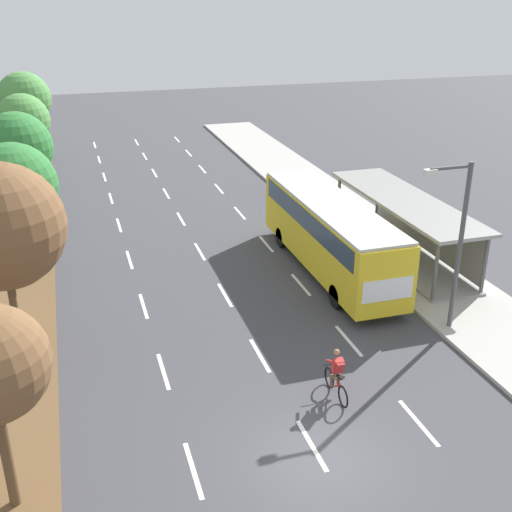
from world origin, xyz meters
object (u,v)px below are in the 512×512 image
(bus, at_px, (330,229))
(median_tree_fifth, at_px, (23,121))
(cyclist, at_px, (337,376))
(streetlight, at_px, (457,236))
(median_tree_second, at_px, (1,227))
(median_tree_farthest, at_px, (24,99))
(bus_shelter, at_px, (408,221))
(median_tree_third, at_px, (14,186))
(median_tree_fourth, at_px, (17,147))

(bus, bearing_deg, median_tree_fifth, 126.29)
(cyclist, distance_m, streetlight, 7.13)
(median_tree_second, bearing_deg, median_tree_farthest, 90.41)
(streetlight, bearing_deg, bus_shelter, 72.93)
(median_tree_third, xyz_separation_m, median_tree_farthest, (-0.20, 22.15, 0.34))
(median_tree_second, bearing_deg, median_tree_fifth, 90.21)
(bus, xyz_separation_m, median_tree_farthest, (-13.64, 25.79, 2.53))
(median_tree_fifth, height_order, median_tree_farthest, median_tree_farthest)
(median_tree_third, distance_m, median_tree_fifth, 14.77)
(median_tree_second, height_order, median_tree_farthest, median_tree_second)
(median_tree_farthest, relative_size, streetlight, 0.99)
(cyclist, bearing_deg, median_tree_third, 127.42)
(bus_shelter, relative_size, median_tree_farthest, 1.65)
(median_tree_fifth, relative_size, streetlight, 0.91)
(bus_shelter, relative_size, median_tree_third, 1.76)
(bus, bearing_deg, streetlight, -71.39)
(bus, distance_m, median_tree_third, 14.10)
(cyclist, bearing_deg, bus_shelter, 50.59)
(bus, distance_m, median_tree_second, 14.25)
(median_tree_third, xyz_separation_m, median_tree_fifth, (-0.07, 14.77, 0.10))
(cyclist, distance_m, median_tree_second, 11.97)
(median_tree_third, bearing_deg, median_tree_fifth, 90.27)
(median_tree_third, relative_size, median_tree_farthest, 0.94)
(cyclist, bearing_deg, median_tree_fifth, 109.70)
(median_tree_fourth, xyz_separation_m, streetlight, (15.77, -17.46, -0.40))
(cyclist, distance_m, median_tree_third, 16.52)
(median_tree_farthest, bearing_deg, median_tree_third, -89.49)
(bus, relative_size, median_tree_third, 1.87)
(cyclist, bearing_deg, bus, 68.45)
(bus_shelter, relative_size, median_tree_fifth, 1.79)
(bus, height_order, streetlight, streetlight)
(cyclist, distance_m, median_tree_fifth, 29.53)
(bus, relative_size, streetlight, 1.74)
(median_tree_second, distance_m, median_tree_fifth, 22.16)
(bus_shelter, height_order, streetlight, streetlight)
(bus, height_order, median_tree_fifth, median_tree_fifth)
(median_tree_second, distance_m, median_tree_farthest, 29.54)
(median_tree_fifth, bearing_deg, median_tree_farthest, 91.00)
(bus, xyz_separation_m, median_tree_fourth, (-13.60, 11.02, 2.22))
(bus, height_order, median_tree_farthest, median_tree_farthest)
(bus_shelter, height_order, median_tree_second, median_tree_second)
(bus_shelter, distance_m, median_tree_farthest, 31.17)
(median_tree_third, bearing_deg, streetlight, -32.83)
(median_tree_second, height_order, median_tree_fifth, median_tree_second)
(bus_shelter, relative_size, cyclist, 5.84)
(bus_shelter, bearing_deg, median_tree_farthest, 125.26)
(median_tree_second, bearing_deg, streetlight, -9.78)
(median_tree_fifth, bearing_deg, median_tree_fourth, -90.70)
(bus_shelter, distance_m, median_tree_third, 18.17)
(cyclist, xyz_separation_m, median_tree_fifth, (-9.88, 27.59, 3.56))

